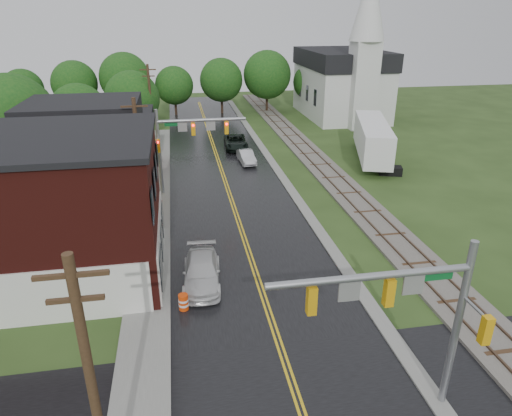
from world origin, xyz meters
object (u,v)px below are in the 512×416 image
object	(u,v)px
tree_left_e	(134,100)
pickup_white	(202,272)
suv_dark	(236,142)
utility_pole_c	(151,103)
church	(344,77)
sedan_silver	(246,157)
traffic_signal_far	(184,136)
utility_pole_b	(140,158)
traffic_signal_near	(407,303)
tree_left_b	(14,120)
semi_trailer	(373,138)
utility_pole_a	(93,390)
tree_left_c	(81,114)
construction_barrel	(184,302)
brick_building	(29,210)

from	to	relation	value
tree_left_e	pickup_white	xyz separation A→B (m)	(5.65, -33.52, -4.08)
tree_left_e	suv_dark	bearing A→B (deg)	-27.78
utility_pole_c	tree_left_e	size ratio (longest dim) A/B	1.10
church	sedan_silver	distance (m)	26.48
traffic_signal_far	utility_pole_b	size ratio (longest dim) A/B	0.82
traffic_signal_near	tree_left_b	xyz separation A→B (m)	(-21.32, 29.90, 0.75)
sedan_silver	semi_trailer	distance (m)	13.18
tree_left_b	pickup_white	size ratio (longest dim) A/B	1.91
utility_pole_a	pickup_white	xyz separation A→B (m)	(3.60, 12.37, -3.98)
utility_pole_c	tree_left_c	distance (m)	8.16
tree_left_e	semi_trailer	bearing A→B (deg)	-27.60
church	utility_pole_b	size ratio (longest dim) A/B	2.22
traffic_signal_far	pickup_white	world-z (taller)	traffic_signal_far
tree_left_e	construction_barrel	distance (m)	36.47
brick_building	utility_pole_a	bearing A→B (deg)	-69.25
utility_pole_a	tree_left_b	xyz separation A→B (m)	(-11.05, 31.90, 1.00)
church	tree_left_b	size ratio (longest dim) A/B	2.06
traffic_signal_far	utility_pole_a	bearing A→B (deg)	-97.03
construction_barrel	semi_trailer	bearing A→B (deg)	48.94
utility_pole_c	sedan_silver	bearing A→B (deg)	-45.37
semi_trailer	construction_barrel	xyz separation A→B (m)	(-20.08, -23.05, -1.90)
brick_building	pickup_white	world-z (taller)	brick_building
traffic_signal_far	tree_left_c	bearing A→B (deg)	128.82
utility_pole_c	semi_trailer	distance (m)	25.21
church	pickup_white	xyz separation A→B (m)	(-23.20, -41.36, -5.10)
brick_building	church	world-z (taller)	church
sedan_silver	utility_pole_a	bearing A→B (deg)	-109.79
church	utility_pole_c	size ratio (longest dim) A/B	2.22
tree_left_b	suv_dark	distance (m)	22.38
tree_left_e	construction_barrel	size ratio (longest dim) A/B	9.06
brick_building	construction_barrel	world-z (taller)	brick_building
utility_pole_c	sedan_silver	distance (m)	14.21
utility_pole_c	tree_left_e	distance (m)	2.79
tree_left_b	suv_dark	bearing A→B (deg)	21.69
tree_left_e	sedan_silver	size ratio (longest dim) A/B	2.07
utility_pole_c	tree_left_c	xyz separation A→B (m)	(-7.05, -4.10, -0.21)
tree_left_c	suv_dark	distance (m)	16.70
suv_dark	semi_trailer	bearing A→B (deg)	-24.61
tree_left_b	tree_left_c	bearing A→B (deg)	63.44
construction_barrel	tree_left_b	bearing A→B (deg)	121.71
church	tree_left_c	bearing A→B (deg)	-157.76
suv_dark	construction_barrel	bearing A→B (deg)	-99.81
tree_left_e	sedan_silver	xyz separation A→B (m)	(11.61, -11.59, -4.17)
tree_left_b	sedan_silver	world-z (taller)	tree_left_b
tree_left_e	suv_dark	xyz separation A→B (m)	(11.27, -5.94, -4.07)
church	traffic_signal_far	distance (m)	35.59
traffic_signal_near	tree_left_b	distance (m)	36.73
church	construction_barrel	distance (m)	50.34
tree_left_e	pickup_white	bearing A→B (deg)	-80.44
utility_pole_b	sedan_silver	bearing A→B (deg)	52.15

